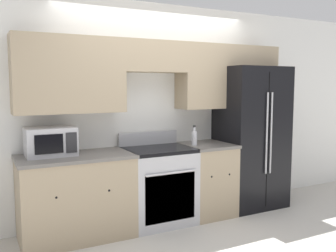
{
  "coord_description": "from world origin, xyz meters",
  "views": [
    {
      "loc": [
        -1.99,
        -3.54,
        1.62
      ],
      "look_at": [
        0.0,
        0.31,
        1.14
      ],
      "focal_mm": 40.0,
      "sensor_mm": 36.0,
      "label": 1
    }
  ],
  "objects_px": {
    "oven_range": "(158,185)",
    "microwave": "(51,141)",
    "refrigerator": "(249,137)",
    "bottle": "(194,137)"
  },
  "relations": [
    {
      "from": "oven_range",
      "to": "microwave",
      "type": "bearing_deg",
      "value": 175.92
    },
    {
      "from": "microwave",
      "to": "bottle",
      "type": "bearing_deg",
      "value": -3.61
    },
    {
      "from": "refrigerator",
      "to": "bottle",
      "type": "bearing_deg",
      "value": -176.17
    },
    {
      "from": "oven_range",
      "to": "microwave",
      "type": "xyz_separation_m",
      "value": [
        -1.19,
        0.08,
        0.59
      ]
    },
    {
      "from": "oven_range",
      "to": "microwave",
      "type": "relative_size",
      "value": 2.1
    },
    {
      "from": "microwave",
      "to": "oven_range",
      "type": "bearing_deg",
      "value": -4.08
    },
    {
      "from": "refrigerator",
      "to": "microwave",
      "type": "xyz_separation_m",
      "value": [
        -2.56,
        0.05,
        0.11
      ]
    },
    {
      "from": "oven_range",
      "to": "microwave",
      "type": "distance_m",
      "value": 1.33
    },
    {
      "from": "oven_range",
      "to": "refrigerator",
      "type": "height_order",
      "value": "refrigerator"
    },
    {
      "from": "refrigerator",
      "to": "microwave",
      "type": "bearing_deg",
      "value": 178.99
    }
  ]
}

